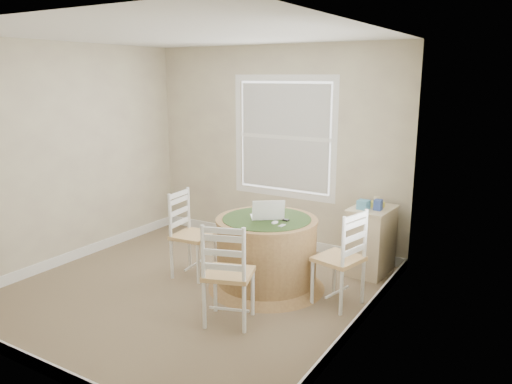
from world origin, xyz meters
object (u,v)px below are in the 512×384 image
Objects in this scene: round_table at (267,250)px; laptop at (267,215)px; corner_chest at (371,240)px; chair_near at (229,273)px; chair_left at (193,235)px; chair_right at (339,258)px.

laptop is (0.00, 0.01, 0.38)m from round_table.
round_table is 1.27m from corner_chest.
chair_near reaches higher than round_table.
chair_near is at bearing -131.94° from chair_left.
chair_right is 1.23× the size of corner_chest.
chair_left is (-0.87, -0.14, 0.06)m from round_table.
round_table is at bearing 50.81° from laptop.
chair_left is at bearing -55.39° from chair_near.
chair_left is 1.20m from chair_near.
chair_near is 2.15× the size of laptop.
chair_left is 1.68m from chair_right.
round_table is 0.88m from chair_left.
corner_chest is at bearing -167.18° from chair_right.
corner_chest is at bearing -62.17° from chair_left.
chair_left reaches higher than round_table.
round_table is 1.31× the size of chair_left.
round_table is 0.38m from laptop.
chair_right is (0.80, 0.02, 0.06)m from round_table.
laptop is at bearing 87.37° from round_table.
corner_chest is at bearing -130.65° from chair_near.
chair_right reaches higher than corner_chest.
round_table is 1.31× the size of chair_right.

